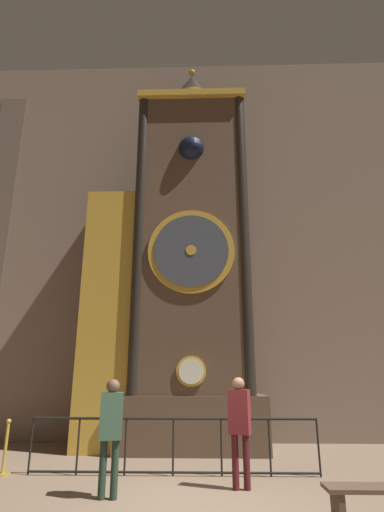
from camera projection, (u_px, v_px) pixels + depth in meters
ground_plane at (205, 507)px, 5.50m from camera, size 28.00×28.00×0.00m
cathedral_back_wall at (200, 230)px, 12.62m from camera, size 24.00×0.32×12.34m
clock_tower at (177, 264)px, 10.82m from camera, size 4.61×1.81×11.06m
railing_fence at (173, 442)px, 7.35m from camera, size 5.34×0.05×0.99m
visitor_near at (111, 425)px, 6.12m from camera, size 0.37×0.28×1.69m
visitor_far at (240, 420)px, 6.60m from camera, size 0.39×0.32×1.71m
stanchion_post at (4, 457)px, 7.35m from camera, size 0.28×0.28×0.96m
visitor_bench at (384, 497)px, 4.85m from camera, size 1.43×0.40×0.44m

